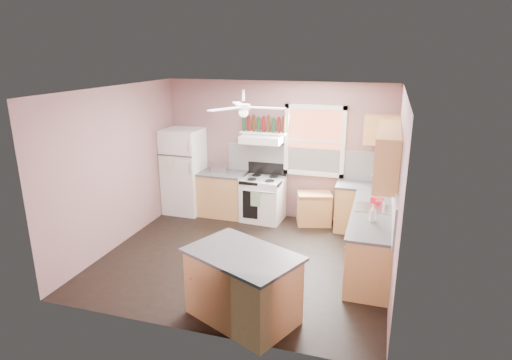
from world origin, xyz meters
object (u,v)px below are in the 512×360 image
(cart, at_px, (314,209))
(island, at_px, (243,287))
(toaster, at_px, (219,168))
(stove, at_px, (263,199))
(refrigerator, at_px, (184,171))

(cart, height_order, island, island)
(toaster, distance_m, island, 3.69)
(cart, xyz_separation_m, island, (-0.33, -3.30, 0.11))
(stove, relative_size, island, 0.67)
(toaster, height_order, cart, toaster)
(toaster, height_order, stove, toaster)
(island, bearing_deg, toaster, 140.69)
(refrigerator, distance_m, island, 4.01)
(toaster, xyz_separation_m, island, (1.62, -3.27, -0.56))
(toaster, height_order, island, toaster)
(toaster, relative_size, island, 0.22)
(toaster, bearing_deg, refrigerator, 174.72)
(refrigerator, xyz_separation_m, toaster, (0.74, 0.06, 0.12))
(cart, bearing_deg, island, -111.77)
(toaster, bearing_deg, cart, -9.22)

